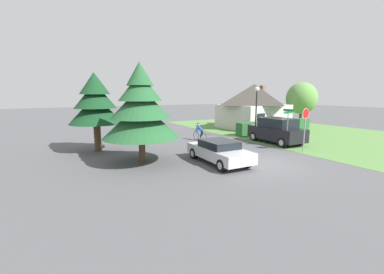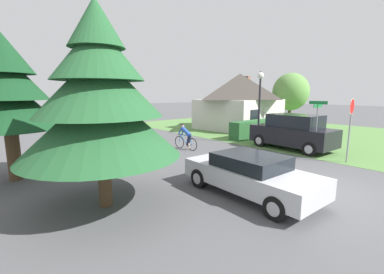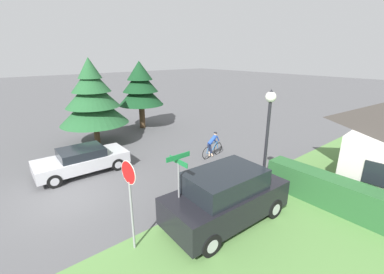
{
  "view_description": "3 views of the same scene",
  "coord_description": "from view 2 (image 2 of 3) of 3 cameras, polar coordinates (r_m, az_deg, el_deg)",
  "views": [
    {
      "loc": [
        -10.28,
        -10.26,
        3.87
      ],
      "look_at": [
        -1.43,
        5.45,
        0.8
      ],
      "focal_mm": 24.0,
      "sensor_mm": 36.0,
      "label": 1
    },
    {
      "loc": [
        -8.4,
        -3.44,
        3.14
      ],
      "look_at": [
        0.07,
        6.55,
        0.92
      ],
      "focal_mm": 24.0,
      "sensor_mm": 36.0,
      "label": 2
    },
    {
      "loc": [
        10.57,
        -2.11,
        5.74
      ],
      "look_at": [
        -0.07,
        6.76,
        1.23
      ],
      "focal_mm": 24.0,
      "sensor_mm": 36.0,
      "label": 3
    }
  ],
  "objects": [
    {
      "name": "cottage_house",
      "position": [
        23.92,
        10.46,
        8.05
      ],
      "size": [
        7.7,
        6.52,
        4.91
      ],
      "rotation": [
        0.0,
        0.0,
        0.08
      ],
      "color": "beige",
      "rests_on": "ground"
    },
    {
      "name": "sedan_left_lane",
      "position": [
        8.27,
        12.79,
        -8.05
      ],
      "size": [
        1.99,
        4.4,
        1.29
      ],
      "rotation": [
        0.0,
        0.0,
        1.54
      ],
      "color": "#BCBCC1",
      "rests_on": "ground"
    },
    {
      "name": "conifer_tall_far",
      "position": [
        11.18,
        -36.01,
        8.67
      ],
      "size": [
        3.48,
        3.48,
        5.24
      ],
      "color": "#4C3823",
      "rests_on": "ground"
    },
    {
      "name": "ground_plane",
      "position": [
        9.6,
        26.28,
        -10.49
      ],
      "size": [
        140.0,
        140.0,
        0.0
      ],
      "primitive_type": "plane",
      "color": "#515154"
    },
    {
      "name": "street_lamp",
      "position": [
        16.63,
        14.85,
        9.79
      ],
      "size": [
        0.4,
        0.4,
        4.51
      ],
      "color": "black",
      "rests_on": "ground"
    },
    {
      "name": "deciduous_tree_right",
      "position": [
        28.02,
        21.07,
        9.34
      ],
      "size": [
        3.55,
        3.55,
        5.18
      ],
      "color": "#4C3823",
      "rests_on": "ground"
    },
    {
      "name": "conifer_tall_near",
      "position": [
        7.3,
        -19.77,
        8.22
      ],
      "size": [
        4.24,
        4.24,
        5.56
      ],
      "color": "#4C3823",
      "rests_on": "ground"
    },
    {
      "name": "grass_verge_right",
      "position": [
        21.89,
        29.28,
        0.15
      ],
      "size": [
        16.0,
        36.0,
        0.01
      ],
      "primitive_type": "cube",
      "color": "#568442",
      "rests_on": "ground"
    },
    {
      "name": "stop_sign",
      "position": [
        13.52,
        31.82,
        3.62
      ],
      "size": [
        0.71,
        0.08,
        2.93
      ],
      "rotation": [
        0.0,
        0.0,
        3.23
      ],
      "color": "gray",
      "rests_on": "ground"
    },
    {
      "name": "parked_suv_right",
      "position": [
        15.65,
        21.5,
        1.01
      ],
      "size": [
        2.22,
        4.6,
        1.98
      ],
      "rotation": [
        0.0,
        0.0,
        1.53
      ],
      "color": "black",
      "rests_on": "ground"
    },
    {
      "name": "hedge_row",
      "position": [
        21.07,
        17.48,
        2.3
      ],
      "size": [
        9.25,
        0.9,
        1.23
      ],
      "primitive_type": "cube",
      "color": "#285B2D",
      "rests_on": "ground"
    },
    {
      "name": "street_name_sign",
      "position": [
        14.29,
        26.02,
        3.75
      ],
      "size": [
        0.9,
        0.9,
        2.78
      ],
      "color": "gray",
      "rests_on": "ground"
    },
    {
      "name": "cyclist",
      "position": [
        14.56,
        -1.39,
        -0.02
      ],
      "size": [
        0.44,
        1.75,
        1.46
      ],
      "rotation": [
        0.0,
        0.0,
        1.68
      ],
      "color": "black",
      "rests_on": "ground"
    }
  ]
}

